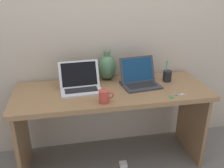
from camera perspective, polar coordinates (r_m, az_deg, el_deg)
ground_plane at (r=2.48m, az=0.00°, el=-16.93°), size 6.00×6.00×0.00m
back_wall at (r=2.26m, az=-1.67°, el=13.05°), size 4.40×0.04×2.40m
desk at (r=2.15m, az=0.00°, el=-4.91°), size 1.63×0.60×0.74m
laptop_left at (r=2.08m, az=-7.32°, el=0.33°), size 0.35×0.27×0.22m
laptop_right at (r=2.17m, az=6.24°, el=1.42°), size 0.34×0.28×0.23m
green_vase at (r=2.26m, az=-1.15°, el=3.93°), size 0.16×0.16×0.26m
coffee_mug at (r=1.85m, az=-1.81°, el=-2.87°), size 0.12×0.08×0.10m
pen_cup at (r=2.28m, az=12.52°, el=1.87°), size 0.08×0.08×0.19m
scissors at (r=2.02m, az=14.00°, el=-2.73°), size 0.15×0.07×0.01m
power_brick at (r=2.41m, az=2.58°, el=-17.91°), size 0.07×0.07×0.03m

